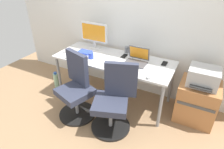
{
  "coord_description": "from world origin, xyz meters",
  "views": [
    {
      "loc": [
        1.2,
        -2.36,
        2.0
      ],
      "look_at": [
        0.0,
        -0.05,
        0.47
      ],
      "focal_mm": 30.86,
      "sensor_mm": 36.0,
      "label": 1
    }
  ],
  "objects_px": {
    "office_chair_right": "(114,101)",
    "coffee_mug": "(91,56)",
    "office_chair_left": "(76,89)",
    "printer": "(203,77)",
    "water_bottle_on_floor": "(56,80)",
    "side_cabinet": "(196,101)",
    "desktop_monitor": "(94,34)",
    "open_laptop": "(137,59)"
  },
  "relations": [
    {
      "from": "office_chair_right",
      "to": "open_laptop",
      "type": "height_order",
      "value": "open_laptop"
    },
    {
      "from": "water_bottle_on_floor",
      "to": "coffee_mug",
      "type": "height_order",
      "value": "coffee_mug"
    },
    {
      "from": "office_chair_left",
      "to": "side_cabinet",
      "type": "relative_size",
      "value": 1.63
    },
    {
      "from": "side_cabinet",
      "to": "desktop_monitor",
      "type": "xyz_separation_m",
      "value": [
        -1.74,
        0.11,
        0.68
      ]
    },
    {
      "from": "office_chair_left",
      "to": "water_bottle_on_floor",
      "type": "bearing_deg",
      "value": 154.05
    },
    {
      "from": "side_cabinet",
      "to": "desktop_monitor",
      "type": "distance_m",
      "value": 1.88
    },
    {
      "from": "open_laptop",
      "to": "office_chair_left",
      "type": "bearing_deg",
      "value": -136.81
    },
    {
      "from": "office_chair_right",
      "to": "water_bottle_on_floor",
      "type": "distance_m",
      "value": 1.44
    },
    {
      "from": "water_bottle_on_floor",
      "to": "open_laptop",
      "type": "xyz_separation_m",
      "value": [
        1.41,
        0.25,
        0.63
      ]
    },
    {
      "from": "water_bottle_on_floor",
      "to": "coffee_mug",
      "type": "relative_size",
      "value": 3.37
    },
    {
      "from": "desktop_monitor",
      "to": "coffee_mug",
      "type": "xyz_separation_m",
      "value": [
        0.17,
        -0.37,
        -0.2
      ]
    },
    {
      "from": "office_chair_left",
      "to": "coffee_mug",
      "type": "xyz_separation_m",
      "value": [
        -0.01,
        0.43,
        0.35
      ]
    },
    {
      "from": "office_chair_right",
      "to": "side_cabinet",
      "type": "height_order",
      "value": "office_chair_right"
    },
    {
      "from": "office_chair_left",
      "to": "side_cabinet",
      "type": "height_order",
      "value": "office_chair_left"
    },
    {
      "from": "side_cabinet",
      "to": "water_bottle_on_floor",
      "type": "xyz_separation_m",
      "value": [
        -2.32,
        -0.32,
        -0.14
      ]
    },
    {
      "from": "open_laptop",
      "to": "desktop_monitor",
      "type": "bearing_deg",
      "value": 167.95
    },
    {
      "from": "office_chair_left",
      "to": "open_laptop",
      "type": "height_order",
      "value": "open_laptop"
    },
    {
      "from": "office_chair_right",
      "to": "water_bottle_on_floor",
      "type": "bearing_deg",
      "value": 164.9
    },
    {
      "from": "printer",
      "to": "desktop_monitor",
      "type": "xyz_separation_m",
      "value": [
        -1.74,
        0.11,
        0.28
      ]
    },
    {
      "from": "side_cabinet",
      "to": "open_laptop",
      "type": "relative_size",
      "value": 1.86
    },
    {
      "from": "open_laptop",
      "to": "coffee_mug",
      "type": "bearing_deg",
      "value": -163.82
    },
    {
      "from": "office_chair_left",
      "to": "printer",
      "type": "bearing_deg",
      "value": 23.61
    },
    {
      "from": "side_cabinet",
      "to": "coffee_mug",
      "type": "relative_size",
      "value": 6.28
    },
    {
      "from": "printer",
      "to": "water_bottle_on_floor",
      "type": "xyz_separation_m",
      "value": [
        -2.32,
        -0.32,
        -0.55
      ]
    },
    {
      "from": "office_chair_left",
      "to": "office_chair_right",
      "type": "distance_m",
      "value": 0.61
    },
    {
      "from": "office_chair_left",
      "to": "desktop_monitor",
      "type": "xyz_separation_m",
      "value": [
        -0.17,
        0.8,
        0.55
      ]
    },
    {
      "from": "office_chair_left",
      "to": "coffee_mug",
      "type": "distance_m",
      "value": 0.55
    },
    {
      "from": "desktop_monitor",
      "to": "printer",
      "type": "bearing_deg",
      "value": -3.61
    },
    {
      "from": "side_cabinet",
      "to": "water_bottle_on_floor",
      "type": "distance_m",
      "value": 2.35
    },
    {
      "from": "water_bottle_on_floor",
      "to": "coffee_mug",
      "type": "distance_m",
      "value": 0.97
    },
    {
      "from": "office_chair_left",
      "to": "coffee_mug",
      "type": "relative_size",
      "value": 10.22
    },
    {
      "from": "office_chair_right",
      "to": "coffee_mug",
      "type": "height_order",
      "value": "office_chair_right"
    },
    {
      "from": "office_chair_left",
      "to": "water_bottle_on_floor",
      "type": "height_order",
      "value": "office_chair_left"
    },
    {
      "from": "side_cabinet",
      "to": "desktop_monitor",
      "type": "relative_size",
      "value": 1.2
    },
    {
      "from": "open_laptop",
      "to": "coffee_mug",
      "type": "xyz_separation_m",
      "value": [
        -0.67,
        -0.19,
        -0.01
      ]
    },
    {
      "from": "water_bottle_on_floor",
      "to": "office_chair_left",
      "type": "bearing_deg",
      "value": -25.95
    },
    {
      "from": "office_chair_left",
      "to": "open_laptop",
      "type": "bearing_deg",
      "value": 43.19
    },
    {
      "from": "water_bottle_on_floor",
      "to": "office_chair_right",
      "type": "bearing_deg",
      "value": -15.1
    },
    {
      "from": "office_chair_left",
      "to": "side_cabinet",
      "type": "xyz_separation_m",
      "value": [
        1.57,
        0.69,
        -0.13
      ]
    },
    {
      "from": "printer",
      "to": "side_cabinet",
      "type": "bearing_deg",
      "value": 90.0
    },
    {
      "from": "open_laptop",
      "to": "coffee_mug",
      "type": "distance_m",
      "value": 0.69
    },
    {
      "from": "side_cabinet",
      "to": "office_chair_right",
      "type": "bearing_deg",
      "value": -144.48
    }
  ]
}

